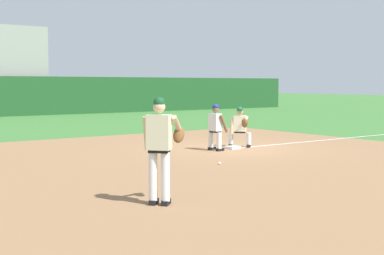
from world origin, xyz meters
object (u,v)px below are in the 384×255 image
pitcher (161,144)px  first_baseman (240,125)px  first_base_bag (233,147)px  baseball (220,163)px  baserunner (215,125)px

pitcher → first_baseman: (6.67, 5.56, -0.33)m
pitcher → first_baseman: pitcher is taller
first_base_bag → pitcher: 8.27m
baseball → baserunner: baserunner is taller
first_base_bag → baserunner: bearing=-178.8°
pitcher → first_base_bag: bearing=40.9°
first_baseman → baserunner: baserunner is taller
first_base_bag → pitcher: (-6.20, -5.37, 1.01)m
baseball → pitcher: bearing=-141.2°
baseball → first_baseman: (2.95, 2.56, 0.69)m
pitcher → baserunner: size_ratio=1.27×
baseball → first_baseman: bearing=41.0°
first_base_bag → baserunner: 1.04m
baserunner → first_baseman: bearing=9.5°
first_base_bag → baseball: 3.43m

